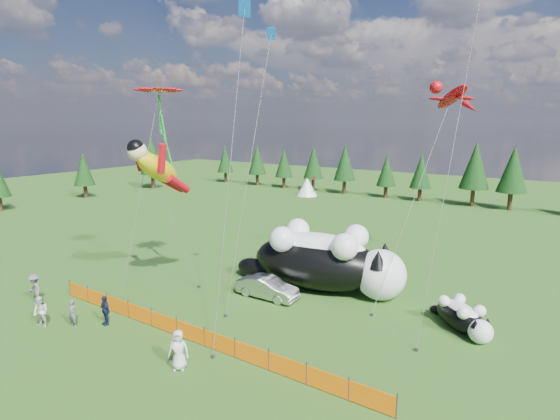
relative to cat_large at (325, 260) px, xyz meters
name	(u,v)px	position (x,y,z in m)	size (l,w,h in m)	color
ground	(228,320)	(-2.44, -7.27, -2.11)	(160.00, 160.00, 0.00)	#0F3D0B
safety_fence	(190,332)	(-2.44, -10.27, -1.61)	(22.06, 0.06, 1.10)	#262626
tree_line	(436,175)	(-2.44, 37.73, 1.89)	(90.00, 4.00, 8.00)	black
festival_tents	(519,207)	(8.56, 32.73, -0.71)	(50.00, 3.20, 2.80)	white
cat_large	(325,260)	(0.00, 0.00, 0.00)	(12.28, 5.61, 4.45)	black
cat_small	(462,317)	(9.10, -1.15, -1.31)	(3.87, 3.58, 1.70)	black
car	(268,287)	(-2.42, -3.33, -1.42)	(1.47, 4.22, 1.39)	#ADADB2
spectator_a	(72,314)	(-9.07, -12.74, -1.32)	(0.58, 0.38, 1.59)	#5B5B60
spectator_b	(41,312)	(-10.51, -13.72, -1.22)	(0.87, 0.51, 1.79)	silver
spectator_c	(105,310)	(-7.82, -11.53, -1.25)	(1.01, 0.52, 1.72)	#131B35
spectator_d	(35,289)	(-13.99, -12.24, -1.13)	(1.27, 0.66, 1.97)	#5B5B60
spectator_e	(179,350)	(-0.99, -12.44, -1.15)	(0.94, 0.61, 1.92)	silver
superhero_kite	(158,168)	(-8.35, -6.73, 6.29)	(5.21, 5.50, 10.62)	#DEBA0B
gecko_kite	(452,97)	(6.16, 5.59, 10.72)	(5.41, 10.75, 14.99)	#B60913
flower_kite	(159,93)	(-8.90, -5.85, 10.93)	(3.07, 5.22, 13.56)	#B60913
diamond_kite_a	(269,47)	(-3.41, -1.62, 13.72)	(1.17, 6.17, 17.78)	blue
diamond_kite_c	(243,24)	(-0.71, -7.62, 13.75)	(0.97, 3.91, 17.40)	blue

